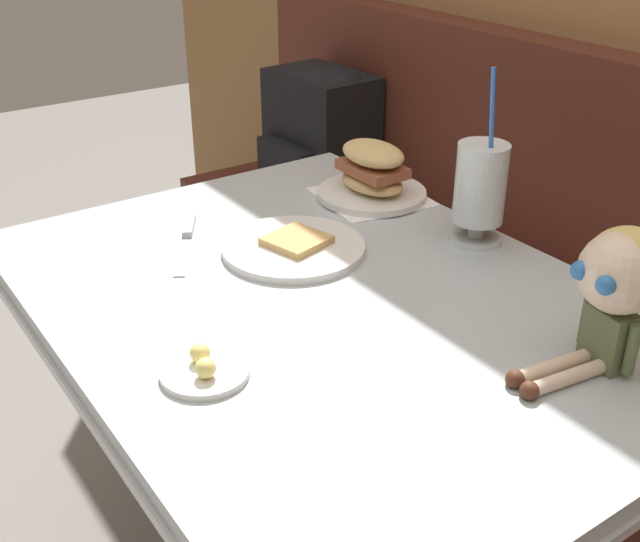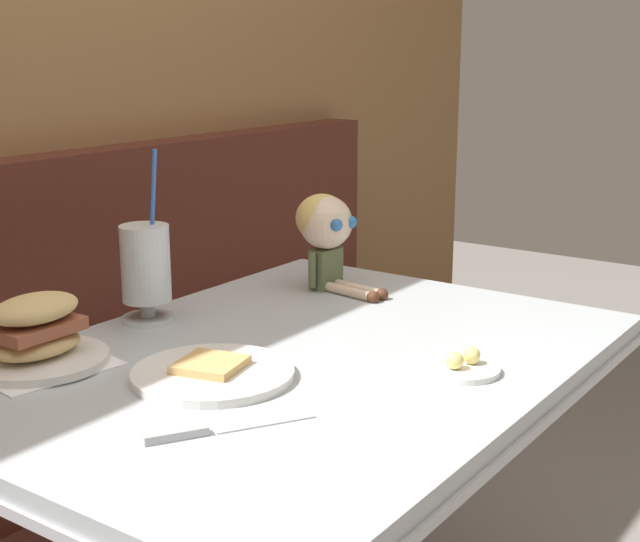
{
  "view_description": "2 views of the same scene",
  "coord_description": "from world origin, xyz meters",
  "px_view_note": "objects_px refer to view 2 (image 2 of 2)",
  "views": [
    {
      "loc": [
        0.87,
        -0.44,
        1.35
      ],
      "look_at": [
        -0.02,
        0.18,
        0.78
      ],
      "focal_mm": 43.96,
      "sensor_mm": 36.0,
      "label": 1
    },
    {
      "loc": [
        -1.12,
        -0.66,
        1.24
      ],
      "look_at": [
        0.09,
        0.2,
        0.86
      ],
      "focal_mm": 50.57,
      "sensor_mm": 36.0,
      "label": 2
    }
  ],
  "objects_px": {
    "milkshake_glass": "(146,269)",
    "butter_saucer": "(462,367)",
    "toast_plate": "(212,373)",
    "butter_knife": "(201,431)",
    "seated_doll": "(326,228)",
    "sandwich_plate": "(37,337)"
  },
  "relations": [
    {
      "from": "sandwich_plate",
      "to": "butter_saucer",
      "type": "bearing_deg",
      "value": -57.45
    },
    {
      "from": "butter_saucer",
      "to": "sandwich_plate",
      "type": "bearing_deg",
      "value": 122.55
    },
    {
      "from": "toast_plate",
      "to": "sandwich_plate",
      "type": "bearing_deg",
      "value": 113.83
    },
    {
      "from": "milkshake_glass",
      "to": "sandwich_plate",
      "type": "height_order",
      "value": "milkshake_glass"
    },
    {
      "from": "toast_plate",
      "to": "butter_saucer",
      "type": "height_order",
      "value": "butter_saucer"
    },
    {
      "from": "milkshake_glass",
      "to": "butter_knife",
      "type": "relative_size",
      "value": 1.5
    },
    {
      "from": "milkshake_glass",
      "to": "butter_knife",
      "type": "xyz_separation_m",
      "value": [
        -0.31,
        -0.42,
        -0.1
      ]
    },
    {
      "from": "milkshake_glass",
      "to": "seated_doll",
      "type": "height_order",
      "value": "milkshake_glass"
    },
    {
      "from": "toast_plate",
      "to": "sandwich_plate",
      "type": "xyz_separation_m",
      "value": [
        -0.12,
        0.26,
        0.04
      ]
    },
    {
      "from": "milkshake_glass",
      "to": "seated_doll",
      "type": "bearing_deg",
      "value": -19.57
    },
    {
      "from": "butter_saucer",
      "to": "butter_knife",
      "type": "relative_size",
      "value": 0.57
    },
    {
      "from": "toast_plate",
      "to": "milkshake_glass",
      "type": "xyz_separation_m",
      "value": [
        0.15,
        0.29,
        0.09
      ]
    },
    {
      "from": "milkshake_glass",
      "to": "butter_knife",
      "type": "bearing_deg",
      "value": -126.7
    },
    {
      "from": "milkshake_glass",
      "to": "toast_plate",
      "type": "bearing_deg",
      "value": -117.03
    },
    {
      "from": "sandwich_plate",
      "to": "seated_doll",
      "type": "bearing_deg",
      "value": -9.43
    },
    {
      "from": "sandwich_plate",
      "to": "seated_doll",
      "type": "relative_size",
      "value": 1.01
    },
    {
      "from": "butter_saucer",
      "to": "seated_doll",
      "type": "relative_size",
      "value": 0.53
    },
    {
      "from": "milkshake_glass",
      "to": "butter_saucer",
      "type": "distance_m",
      "value": 0.61
    },
    {
      "from": "seated_doll",
      "to": "milkshake_glass",
      "type": "bearing_deg",
      "value": 160.43
    },
    {
      "from": "toast_plate",
      "to": "milkshake_glass",
      "type": "bearing_deg",
      "value": 62.97
    },
    {
      "from": "toast_plate",
      "to": "milkshake_glass",
      "type": "relative_size",
      "value": 0.79
    },
    {
      "from": "sandwich_plate",
      "to": "butter_knife",
      "type": "bearing_deg",
      "value": -96.68
    }
  ]
}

